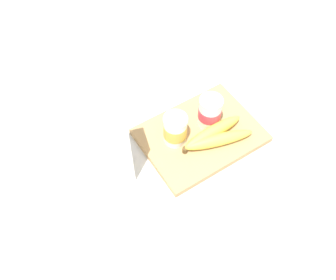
{
  "coord_description": "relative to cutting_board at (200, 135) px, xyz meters",
  "views": [
    {
      "loc": [
        -0.38,
        -0.43,
        0.83
      ],
      "look_at": [
        -0.1,
        0.0,
        0.07
      ],
      "focal_mm": 39.06,
      "sensor_mm": 36.0,
      "label": 1
    }
  ],
  "objects": [
    {
      "name": "cutting_board",
      "position": [
        0.0,
        0.0,
        0.0
      ],
      "size": [
        0.31,
        0.23,
        0.02
      ],
      "primitive_type": "cube",
      "color": "tan",
      "rests_on": "ground_plane"
    },
    {
      "name": "cereal_box",
      "position": [
        -0.3,
        0.04,
        0.13
      ],
      "size": [
        0.21,
        0.13,
        0.28
      ],
      "primitive_type": "cube",
      "rotation": [
        0.0,
        0.0,
        2.87
      ],
      "color": "white",
      "rests_on": "ground_plane"
    },
    {
      "name": "ground_plane",
      "position": [
        0.0,
        0.0,
        -0.01
      ],
      "size": [
        2.4,
        2.4,
        0.0
      ],
      "primitive_type": "plane",
      "color": "silver"
    },
    {
      "name": "banana_bunch",
      "position": [
        0.02,
        -0.04,
        0.03
      ],
      "size": [
        0.19,
        0.09,
        0.04
      ],
      "color": "#EED24A",
      "rests_on": "cutting_board"
    },
    {
      "name": "yogurt_cup_back",
      "position": [
        0.04,
        0.02,
        0.06
      ],
      "size": [
        0.06,
        0.06,
        0.09
      ],
      "color": "white",
      "rests_on": "cutting_board"
    },
    {
      "name": "yogurt_cup_front",
      "position": [
        -0.07,
        0.02,
        0.05
      ],
      "size": [
        0.06,
        0.06,
        0.09
      ],
      "color": "white",
      "rests_on": "cutting_board"
    }
  ]
}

